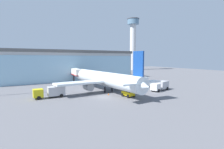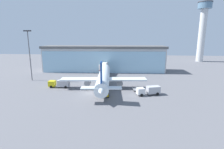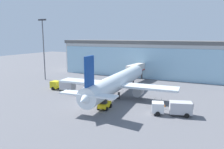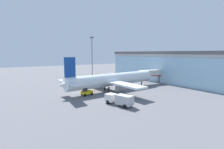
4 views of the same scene
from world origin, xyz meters
name	(u,v)px [view 2 (image 2 of 4)]	position (x,y,z in m)	size (l,w,h in m)	color
ground	(89,93)	(0.00, 0.00, 0.00)	(240.00, 240.00, 0.00)	slate
terminal_building	(104,58)	(0.00, 38.17, 6.53)	(63.23, 15.37, 13.07)	#B5B5B5
jet_bridge	(104,66)	(1.27, 27.66, 4.19)	(3.12, 11.78, 5.57)	silver
control_tower	(203,26)	(64.82, 79.79, 24.90)	(9.62, 9.62, 41.20)	silver
apron_light_mast	(29,52)	(-27.16, 14.88, 11.87)	(3.20, 0.40, 20.19)	#59595E
airplane	(104,77)	(3.83, 7.28, 3.57)	(29.85, 36.85, 11.24)	white
catering_truck	(60,83)	(-11.68, 5.71, 1.47)	(7.34, 2.61, 2.65)	yellow
fuel_truck	(149,90)	(18.95, 0.17, 1.47)	(7.62, 4.28, 2.65)	silver
baggage_cart	(136,89)	(14.98, 3.88, 0.50)	(2.10, 3.05, 1.50)	gray
pushback_tug	(105,93)	(5.66, -2.57, 0.97)	(2.47, 3.38, 2.30)	yellow
safety_cone_nose	(97,91)	(2.19, 1.66, 0.28)	(0.36, 0.36, 0.55)	orange
safety_cone_wingtip	(140,90)	(16.39, 4.47, 0.28)	(0.36, 0.36, 0.55)	orange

